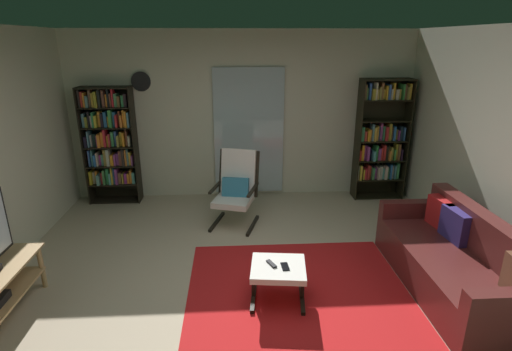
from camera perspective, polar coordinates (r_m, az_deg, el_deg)
ground_plane at (r=4.11m, az=-0.51°, el=-17.40°), size 7.02×7.02×0.00m
wall_back at (r=6.31m, az=-1.93°, el=8.56°), size 5.60×0.06×2.60m
glass_door_panel at (r=6.30m, az=-1.04°, el=6.22°), size 1.10×0.01×2.00m
area_rug at (r=4.15m, az=6.35°, el=-17.13°), size 2.25×2.20×0.01m
bookshelf_near_tv at (r=6.46m, az=-20.30°, el=4.58°), size 0.77×0.30×1.79m
bookshelf_near_sofa at (r=6.55m, az=17.46°, el=5.04°), size 0.78×0.30×1.89m
leather_sofa at (r=4.58m, az=26.84°, el=-11.10°), size 0.81×1.95×0.80m
lounge_armchair at (r=5.44m, az=-2.89°, el=-1.55°), size 0.72×0.78×1.02m
ottoman at (r=3.94m, az=3.21°, el=-13.68°), size 0.57×0.54×0.38m
tv_remote at (r=3.92m, az=2.24°, el=-12.58°), size 0.10×0.15×0.02m
cell_phone at (r=3.89m, az=4.19°, el=-12.93°), size 0.08×0.14×0.01m
wall_clock at (r=6.31m, az=-16.23°, el=12.87°), size 0.29×0.03×0.29m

